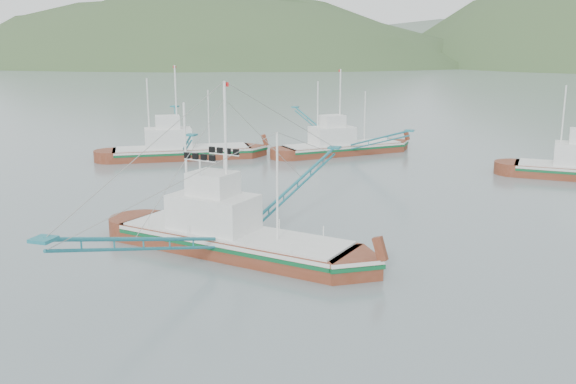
% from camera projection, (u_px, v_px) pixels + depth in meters
% --- Properties ---
extents(ground, '(1200.00, 1200.00, 0.00)m').
position_uv_depth(ground, '(258.00, 261.00, 40.69)').
color(ground, slate).
rests_on(ground, ground).
extents(main_boat, '(17.01, 29.49, 12.08)m').
position_uv_depth(main_boat, '(232.00, 221.00, 42.01)').
color(main_boat, maroon).
rests_on(main_boat, ground).
extents(bg_boat_left, '(19.82, 26.92, 11.88)m').
position_uv_depth(bg_boat_left, '(181.00, 138.00, 76.34)').
color(bg_boat_left, maroon).
rests_on(bg_boat_left, ground).
extents(bg_boat_far, '(22.74, 23.54, 11.26)m').
position_uv_depth(bg_boat_far, '(342.00, 135.00, 79.54)').
color(bg_boat_far, maroon).
rests_on(bg_boat_far, ground).
extents(headland_left, '(448.00, 308.00, 210.00)m').
position_uv_depth(headland_left, '(199.00, 64.00, 428.64)').
color(headland_left, '#354F28').
rests_on(headland_left, ground).
extents(ridge_distant, '(960.00, 400.00, 240.00)m').
position_uv_depth(ridge_distant, '(524.00, 59.00, 549.28)').
color(ridge_distant, slate).
rests_on(ridge_distant, ground).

